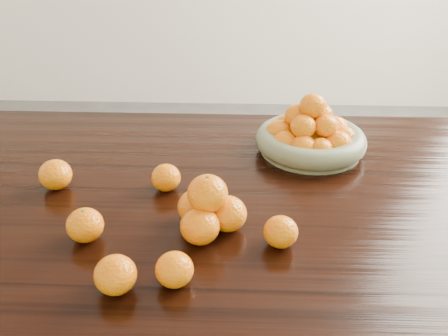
{
  "coord_description": "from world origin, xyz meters",
  "views": [
    {
      "loc": [
        -0.01,
        -1.05,
        1.4
      ],
      "look_at": [
        -0.05,
        -0.02,
        0.83
      ],
      "focal_mm": 40.0,
      "sensor_mm": 36.0,
      "label": 1
    }
  ],
  "objects_px": {
    "dining_table": "(243,223)",
    "loose_orange_0": "(85,225)",
    "fruit_bowl": "(311,136)",
    "orange_pyramid": "(208,210)"
  },
  "relations": [
    {
      "from": "fruit_bowl",
      "to": "loose_orange_0",
      "type": "distance_m",
      "value": 0.68
    },
    {
      "from": "dining_table",
      "to": "loose_orange_0",
      "type": "height_order",
      "value": "loose_orange_0"
    },
    {
      "from": "orange_pyramid",
      "to": "loose_orange_0",
      "type": "height_order",
      "value": "orange_pyramid"
    },
    {
      "from": "loose_orange_0",
      "to": "dining_table",
      "type": "bearing_deg",
      "value": 31.14
    },
    {
      "from": "dining_table",
      "to": "loose_orange_0",
      "type": "relative_size",
      "value": 25.34
    },
    {
      "from": "fruit_bowl",
      "to": "orange_pyramid",
      "type": "bearing_deg",
      "value": -123.77
    },
    {
      "from": "dining_table",
      "to": "loose_orange_0",
      "type": "distance_m",
      "value": 0.41
    },
    {
      "from": "orange_pyramid",
      "to": "fruit_bowl",
      "type": "bearing_deg",
      "value": 56.23
    },
    {
      "from": "dining_table",
      "to": "fruit_bowl",
      "type": "height_order",
      "value": "fruit_bowl"
    },
    {
      "from": "dining_table",
      "to": "fruit_bowl",
      "type": "distance_m",
      "value": 0.33
    }
  ]
}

